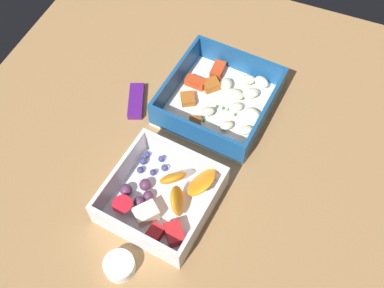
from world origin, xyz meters
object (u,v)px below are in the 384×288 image
paper_cup_liner (119,266)px  candy_bar (136,101)px  pasta_container (221,99)px  fruit_bowl (163,197)px

paper_cup_liner → candy_bar: bearing=21.8°
pasta_container → candy_bar: bearing=116.4°
fruit_bowl → paper_cup_liner: bearing=172.8°
pasta_container → candy_bar: (-5.18, 13.38, -0.94)cm
pasta_container → fruit_bowl: (-20.46, 1.38, 0.33)cm
fruit_bowl → candy_bar: size_ratio=2.36×
pasta_container → candy_bar: size_ratio=2.74×
pasta_container → fruit_bowl: size_ratio=1.16×
pasta_container → paper_cup_liner: bearing=-179.8°
fruit_bowl → paper_cup_liner: size_ratio=3.86×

